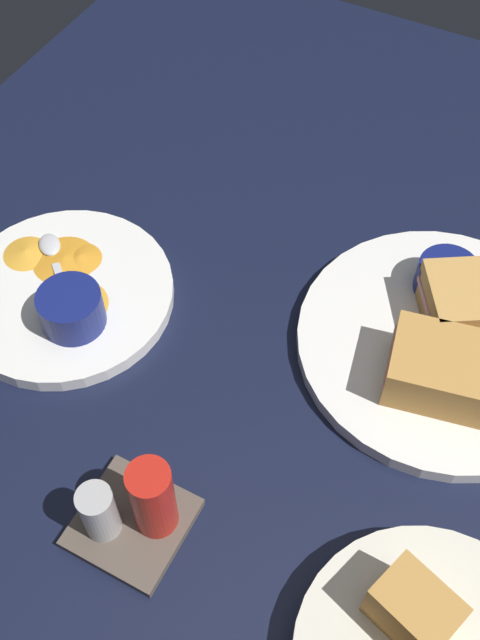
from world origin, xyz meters
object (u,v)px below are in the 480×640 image
condiment_caddy (134,510)px  spoon_by_gravy_ramekin (52,254)px  plate_sandwich_main (442,344)px  sandwich_half_near (461,374)px  plate_chips_companion (65,294)px  ramekin_light_gravy (71,308)px  ramekin_dark_sauce (446,277)px  spoon_by_dark_ramekin (446,326)px

condiment_caddy → spoon_by_gravy_ramekin: bearing=-41.1°
plate_sandwich_main → sandwich_half_near: bearing=119.4°
plate_sandwich_main → plate_chips_companion: 38.30cm
plate_chips_companion → ramekin_light_gravy: bearing=140.2°
ramekin_dark_sauce → condiment_caddy: bearing=67.5°
spoon_by_dark_ramekin → ramekin_light_gravy: bearing=26.3°
plate_chips_companion → plate_sandwich_main: bearing=-161.6°
spoon_by_dark_ramekin → plate_chips_companion: spoon_by_dark_ramekin is taller
plate_sandwich_main → ramekin_dark_sauce: size_ratio=4.72×
condiment_caddy → plate_sandwich_main: bearing=-120.0°
plate_sandwich_main → spoon_by_dark_ramekin: 1.78cm
sandwich_half_near → ramekin_light_gravy: 37.08cm
sandwich_half_near → plate_chips_companion: sandwich_half_near is taller
spoon_by_dark_ramekin → spoon_by_gravy_ramekin: size_ratio=1.15×
ramekin_light_gravy → spoon_by_gravy_ramekin: size_ratio=0.75×
plate_sandwich_main → spoon_by_gravy_ramekin: (39.96, 8.92, 1.16)cm
ramekin_light_gravy → condiment_caddy: (-16.20, 14.29, -0.35)cm
spoon_by_dark_ramekin → condiment_caddy: (16.45, 30.43, 1.44)cm
spoon_by_dark_ramekin → ramekin_dark_sauce: bearing=-68.4°
spoon_by_dark_ramekin → ramekin_light_gravy: (32.65, 16.14, 1.79)cm
spoon_by_gravy_ramekin → ramekin_light_gravy: bearing=139.5°
ramekin_light_gravy → condiment_caddy: bearing=138.6°
ramekin_dark_sauce → ramekin_light_gravy: size_ratio=0.96×
ramekin_light_gravy → spoon_by_dark_ramekin: bearing=-153.7°
plate_sandwich_main → ramekin_light_gravy: ramekin_light_gravy is taller
spoon_by_dark_ramekin → condiment_caddy: size_ratio=1.02×
sandwich_half_near → spoon_by_gravy_ramekin: (42.62, 4.21, -2.04)cm
spoon_by_dark_ramekin → plate_chips_companion: bearing=20.4°
condiment_caddy → ramekin_light_gravy: bearing=-41.4°
plate_chips_companion → spoon_by_gravy_ramekin: 4.92cm
sandwich_half_near → ramekin_light_gravy: size_ratio=2.29×
ramekin_dark_sauce → condiment_caddy: (14.58, 35.15, -0.05)cm
ramekin_dark_sauce → condiment_caddy: 38.05cm
spoon_by_dark_ramekin → plate_sandwich_main: bearing=105.8°
ramekin_dark_sauce → spoon_by_gravy_ramekin: ramekin_dark_sauce is taller
plate_chips_companion → spoon_by_gravy_ramekin: spoon_by_gravy_ramekin is taller
sandwich_half_near → ramekin_light_gravy: sandwich_half_near is taller
sandwich_half_near → ramekin_dark_sauce: (4.90, -10.73, -0.54)cm
ramekin_dark_sauce → plate_chips_companion: size_ratio=0.27×
ramekin_light_gravy → spoon_by_gravy_ramekin: 9.30cm
plate_sandwich_main → spoon_by_dark_ramekin: bearing=-74.2°
plate_sandwich_main → condiment_caddy: (16.82, 29.14, 2.61)cm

